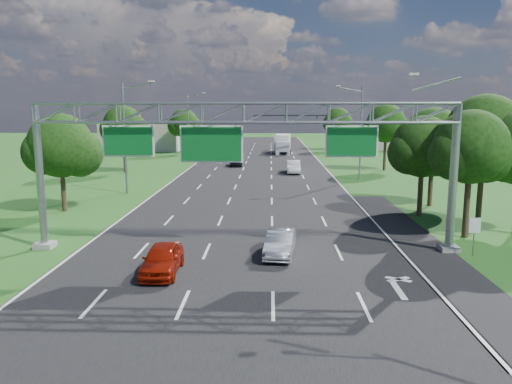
{
  "coord_description": "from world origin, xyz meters",
  "views": [
    {
      "loc": [
        1.67,
        -14.79,
        7.77
      ],
      "look_at": [
        0.82,
        14.35,
        2.84
      ],
      "focal_mm": 35.0,
      "sensor_mm": 36.0,
      "label": 1
    }
  ],
  "objects_px": {
    "silver_sedan": "(280,243)",
    "box_truck": "(283,144)",
    "traffic_signal": "(307,124)",
    "sign_gantry": "(245,124)",
    "regulatory_sign": "(475,229)",
    "red_coupe": "(162,259)"
  },
  "relations": [
    {
      "from": "red_coupe",
      "to": "sign_gantry",
      "type": "bearing_deg",
      "value": 47.13
    },
    {
      "from": "regulatory_sign",
      "to": "red_coupe",
      "type": "height_order",
      "value": "regulatory_sign"
    },
    {
      "from": "traffic_signal",
      "to": "silver_sedan",
      "type": "xyz_separation_m",
      "value": [
        -5.28,
        -54.08,
        -4.5
      ]
    },
    {
      "from": "regulatory_sign",
      "to": "traffic_signal",
      "type": "height_order",
      "value": "traffic_signal"
    },
    {
      "from": "sign_gantry",
      "to": "red_coupe",
      "type": "xyz_separation_m",
      "value": [
        -3.77,
        -4.18,
        -6.19
      ]
    },
    {
      "from": "regulatory_sign",
      "to": "traffic_signal",
      "type": "bearing_deg",
      "value": 95.2
    },
    {
      "from": "traffic_signal",
      "to": "red_coupe",
      "type": "bearing_deg",
      "value": -100.81
    },
    {
      "from": "regulatory_sign",
      "to": "box_truck",
      "type": "height_order",
      "value": "box_truck"
    },
    {
      "from": "sign_gantry",
      "to": "silver_sedan",
      "type": "bearing_deg",
      "value": -30.02
    },
    {
      "from": "sign_gantry",
      "to": "red_coupe",
      "type": "relative_size",
      "value": 5.7
    },
    {
      "from": "regulatory_sign",
      "to": "traffic_signal",
      "type": "xyz_separation_m",
      "value": [
        -4.92,
        54.02,
        3.66
      ]
    },
    {
      "from": "sign_gantry",
      "to": "red_coupe",
      "type": "height_order",
      "value": "sign_gantry"
    },
    {
      "from": "red_coupe",
      "to": "box_truck",
      "type": "height_order",
      "value": "box_truck"
    },
    {
      "from": "silver_sedan",
      "to": "box_truck",
      "type": "relative_size",
      "value": 0.48
    },
    {
      "from": "box_truck",
      "to": "traffic_signal",
      "type": "bearing_deg",
      "value": -57.47
    },
    {
      "from": "box_truck",
      "to": "regulatory_sign",
      "type": "bearing_deg",
      "value": -76.61
    },
    {
      "from": "sign_gantry",
      "to": "box_truck",
      "type": "distance_m",
      "value": 60.51
    },
    {
      "from": "traffic_signal",
      "to": "box_truck",
      "type": "bearing_deg",
      "value": 117.14
    },
    {
      "from": "sign_gantry",
      "to": "silver_sedan",
      "type": "relative_size",
      "value": 5.76
    },
    {
      "from": "traffic_signal",
      "to": "sign_gantry",
      "type": "bearing_deg",
      "value": -97.68
    },
    {
      "from": "traffic_signal",
      "to": "red_coupe",
      "type": "height_order",
      "value": "traffic_signal"
    },
    {
      "from": "traffic_signal",
      "to": "silver_sedan",
      "type": "bearing_deg",
      "value": -95.57
    }
  ]
}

